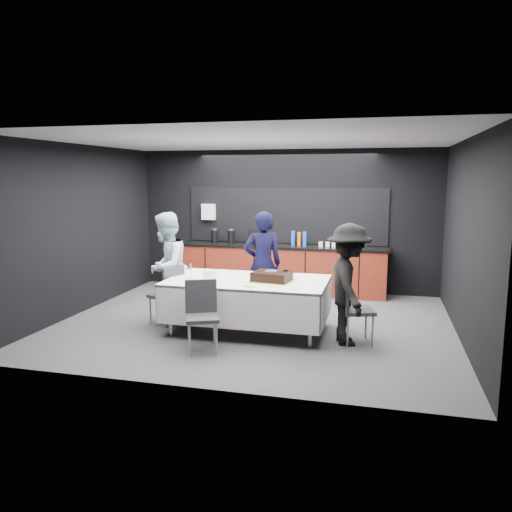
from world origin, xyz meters
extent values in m
plane|color=#434349|center=(0.00, 0.00, 0.00)|extent=(6.00, 6.00, 0.00)
cube|color=white|center=(0.00, 0.00, 2.80)|extent=(6.00, 5.00, 0.04)
cube|color=black|center=(0.00, 2.50, 1.40)|extent=(6.00, 0.04, 2.80)
cube|color=black|center=(0.00, -2.50, 1.40)|extent=(6.00, 0.04, 2.80)
cube|color=black|center=(-3.00, 0.00, 1.40)|extent=(0.04, 5.00, 2.80)
cube|color=black|center=(3.00, 0.00, 1.40)|extent=(0.04, 5.00, 2.80)
cube|color=#5D1A0E|center=(0.00, 2.20, 0.45)|extent=(4.00, 0.60, 0.90)
cube|color=black|center=(0.00, 2.20, 0.92)|extent=(4.10, 0.64, 0.04)
cube|color=black|center=(0.00, 2.48, 1.50)|extent=(4.00, 0.03, 1.10)
cube|color=white|center=(-1.60, 2.43, 1.55)|extent=(0.28, 0.12, 0.32)
cylinder|color=black|center=(-1.40, 2.20, 1.07)|extent=(0.14, 0.14, 0.26)
cylinder|color=black|center=(-1.05, 2.20, 1.07)|extent=(0.14, 0.14, 0.26)
cube|color=black|center=(-0.50, 2.20, 1.09)|extent=(0.32, 0.24, 0.30)
cylinder|color=blue|center=(0.20, 2.25, 1.08)|extent=(0.07, 0.07, 0.28)
cylinder|color=orange|center=(0.32, 2.25, 1.07)|extent=(0.07, 0.07, 0.26)
cylinder|color=blue|center=(0.44, 2.18, 1.08)|extent=(0.07, 0.07, 0.28)
cylinder|color=white|center=(0.75, 2.20, 0.98)|extent=(0.08, 0.08, 0.09)
cylinder|color=white|center=(0.88, 2.20, 0.98)|extent=(0.08, 0.08, 0.09)
cylinder|color=white|center=(1.00, 2.20, 0.98)|extent=(0.08, 0.08, 0.09)
cylinder|color=#99999E|center=(-1.40, 2.20, 1.21)|extent=(0.12, 0.12, 0.03)
cylinder|color=#99999E|center=(-1.05, 2.20, 1.21)|extent=(0.12, 0.12, 0.03)
cylinder|color=#99999E|center=(-1.00, -0.90, 0.38)|extent=(0.06, 0.06, 0.75)
cylinder|color=#99999E|center=(-1.00, 0.10, 0.38)|extent=(0.06, 0.06, 0.75)
cylinder|color=#99999E|center=(1.00, -0.90, 0.38)|extent=(0.06, 0.06, 0.75)
cylinder|color=#99999E|center=(1.00, 0.10, 0.38)|extent=(0.06, 0.06, 0.75)
cube|color=silver|center=(0.00, -0.40, 0.76)|extent=(2.32, 1.32, 0.04)
cube|color=silver|center=(0.00, -1.05, 0.49)|extent=(2.32, 0.02, 0.55)
cube|color=silver|center=(0.00, 0.25, 0.49)|extent=(2.32, 0.02, 0.55)
cube|color=silver|center=(-1.15, -0.40, 0.49)|extent=(0.02, 1.32, 0.55)
cube|color=silver|center=(1.15, -0.40, 0.49)|extent=(0.02, 1.32, 0.55)
cube|color=yellow|center=(0.37, -0.43, 0.79)|extent=(0.61, 0.52, 0.01)
cube|color=black|center=(0.37, -0.43, 0.85)|extent=(0.57, 0.48, 0.11)
cube|color=black|center=(0.37, -0.43, 0.91)|extent=(0.57, 0.48, 0.01)
cylinder|color=orange|center=(0.35, -0.37, 0.92)|extent=(0.18, 0.18, 0.00)
cylinder|color=#1744AE|center=(0.35, -0.37, 0.92)|extent=(0.15, 0.15, 0.01)
sphere|color=black|center=(0.55, -0.31, 0.94)|extent=(0.04, 0.04, 0.04)
sphere|color=black|center=(0.57, -0.35, 0.94)|extent=(0.04, 0.04, 0.04)
sphere|color=black|center=(0.53, -0.35, 0.94)|extent=(0.04, 0.04, 0.04)
cylinder|color=white|center=(-0.61, -0.34, 0.83)|extent=(0.20, 0.20, 0.10)
cylinder|color=white|center=(-0.31, -0.77, 0.78)|extent=(0.18, 0.18, 0.01)
cylinder|color=white|center=(0.70, -0.34, 0.78)|extent=(0.22, 0.22, 0.01)
cylinder|color=white|center=(0.76, -0.81, 0.78)|extent=(0.18, 0.18, 0.01)
cylinder|color=white|center=(0.07, -0.05, 0.78)|extent=(0.19, 0.19, 0.01)
cube|color=white|center=(0.17, -0.88, 0.79)|extent=(0.17, 0.14, 0.02)
cylinder|color=white|center=(-0.85, -0.50, 0.78)|extent=(0.06, 0.06, 0.00)
cylinder|color=white|center=(-0.85, -0.50, 0.84)|extent=(0.01, 0.01, 0.12)
cylinder|color=white|center=(-0.85, -0.50, 0.95)|extent=(0.05, 0.05, 0.10)
cube|color=#2F2F34|center=(-1.32, -0.37, 0.45)|extent=(0.55, 0.55, 0.05)
cube|color=#2F2F34|center=(-1.15, -0.44, 0.70)|extent=(0.20, 0.40, 0.45)
cylinder|color=#99999E|center=(-1.41, -0.14, 0.22)|extent=(0.03, 0.03, 0.44)
cylinder|color=#99999E|center=(-1.55, -0.46, 0.22)|extent=(0.03, 0.03, 0.44)
cylinder|color=#99999E|center=(-1.10, -0.28, 0.22)|extent=(0.03, 0.03, 0.44)
cylinder|color=#99999E|center=(-1.23, -0.59, 0.22)|extent=(0.03, 0.03, 0.44)
cube|color=#2F2F34|center=(1.60, -0.53, 0.45)|extent=(0.52, 0.52, 0.05)
cube|color=#2F2F34|center=(1.42, -0.59, 0.70)|extent=(0.16, 0.41, 0.45)
cylinder|color=#99999E|center=(1.81, -0.65, 0.22)|extent=(0.03, 0.03, 0.44)
cylinder|color=#99999E|center=(1.71, -0.32, 0.22)|extent=(0.03, 0.03, 0.44)
cylinder|color=#99999E|center=(1.49, -0.75, 0.22)|extent=(0.03, 0.03, 0.44)
cylinder|color=#99999E|center=(1.39, -0.42, 0.22)|extent=(0.03, 0.03, 0.44)
cube|color=#2F2F34|center=(-0.34, -1.40, 0.45)|extent=(0.55, 0.55, 0.05)
cube|color=#2F2F34|center=(-0.42, -1.22, 0.70)|extent=(0.40, 0.21, 0.45)
cylinder|color=#99999E|center=(-0.43, -1.62, 0.22)|extent=(0.03, 0.03, 0.44)
cylinder|color=#99999E|center=(-0.12, -1.49, 0.22)|extent=(0.03, 0.03, 0.44)
cylinder|color=#99999E|center=(-0.57, -1.31, 0.22)|extent=(0.03, 0.03, 0.44)
cylinder|color=#99999E|center=(-0.26, -1.17, 0.22)|extent=(0.03, 0.03, 0.44)
imported|color=black|center=(0.01, 0.50, 0.86)|extent=(0.74, 0.62, 1.72)
imported|color=silver|center=(-1.38, -0.20, 0.86)|extent=(0.65, 0.84, 1.72)
imported|color=black|center=(1.47, -0.60, 0.83)|extent=(0.86, 1.19, 1.65)
camera|label=1|loc=(1.88, -7.30, 2.27)|focal=35.00mm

